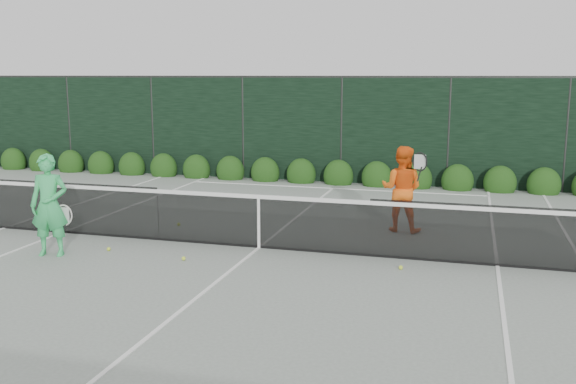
# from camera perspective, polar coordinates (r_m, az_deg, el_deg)

# --- Properties ---
(ground) EXTENTS (80.00, 80.00, 0.00)m
(ground) POSITION_cam_1_polar(r_m,az_deg,el_deg) (11.66, -2.59, -4.98)
(ground) COLOR gray
(ground) RESTS_ON ground
(tennis_net) EXTENTS (12.90, 0.10, 1.07)m
(tennis_net) POSITION_cam_1_polar(r_m,az_deg,el_deg) (11.54, -2.72, -2.43)
(tennis_net) COLOR #11331A
(tennis_net) RESTS_ON ground
(player_woman) EXTENTS (0.73, 0.57, 1.77)m
(player_woman) POSITION_cam_1_polar(r_m,az_deg,el_deg) (11.73, -20.45, -1.11)
(player_woman) COLOR #38C167
(player_woman) RESTS_ON ground
(player_man) EXTENTS (0.95, 0.75, 1.71)m
(player_man) POSITION_cam_1_polar(r_m,az_deg,el_deg) (12.91, 10.08, 0.28)
(player_man) COLOR orange
(player_man) RESTS_ON ground
(court_lines) EXTENTS (11.03, 23.83, 0.01)m
(court_lines) POSITION_cam_1_polar(r_m,az_deg,el_deg) (11.66, -2.59, -4.96)
(court_lines) COLOR white
(court_lines) RESTS_ON ground
(windscreen_fence) EXTENTS (32.00, 21.07, 3.06)m
(windscreen_fence) POSITION_cam_1_polar(r_m,az_deg,el_deg) (8.86, -8.24, 0.05)
(windscreen_fence) COLOR black
(windscreen_fence) RESTS_ON ground
(hedge_row) EXTENTS (31.66, 0.65, 0.94)m
(hedge_row) POSITION_cam_1_polar(r_m,az_deg,el_deg) (18.38, 4.50, 1.43)
(hedge_row) COLOR #12360E
(hedge_row) RESTS_ON ground
(tennis_balls) EXTENTS (5.19, 2.35, 0.07)m
(tennis_balls) POSITION_cam_1_polar(r_m,az_deg,el_deg) (11.58, -6.74, -4.98)
(tennis_balls) COLOR #D1EB34
(tennis_balls) RESTS_ON ground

